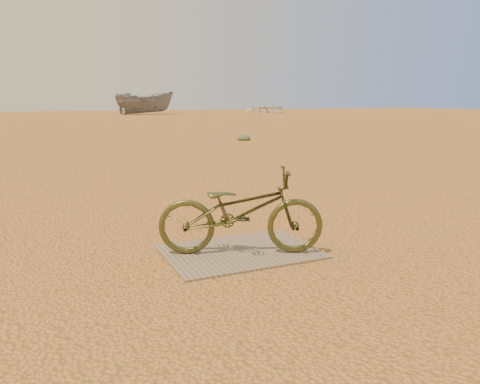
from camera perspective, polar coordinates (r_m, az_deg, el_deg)
name	(u,v)px	position (r m, az deg, el deg)	size (l,w,h in m)	color
ground	(209,249)	(4.93, -3.75, -6.98)	(120.00, 120.00, 0.00)	#C3813D
plywood_board	(240,251)	(4.81, 0.00, -7.26)	(1.52, 1.09, 0.02)	#847256
bicycle	(241,211)	(4.63, 0.11, -2.36)	(0.57, 1.63, 0.86)	#43451F
boat_mid_right	(145,103)	(48.43, -11.53, 10.59)	(2.19, 5.83, 2.26)	slate
boat_far_right	(269,108)	(53.60, 3.51, 10.22)	(3.79, 5.30, 1.10)	white
kale_b	(244,140)	(17.74, 0.48, 6.31)	(0.50, 0.50, 0.27)	#52764B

